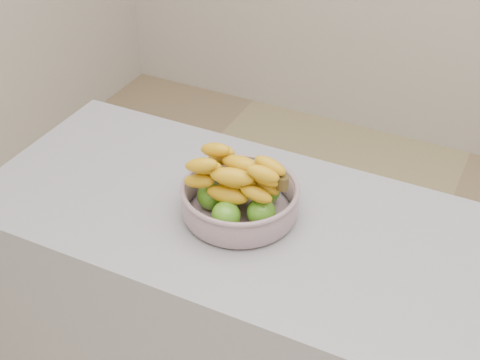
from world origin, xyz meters
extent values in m
cylinder|color=#A6B7C8|center=(-0.35, 0.03, 0.91)|extent=(0.24, 0.24, 0.01)
torus|color=#A6B7C8|center=(-0.35, 0.03, 0.98)|extent=(0.28, 0.28, 0.01)
sphere|color=#389319|center=(-0.35, -0.04, 0.94)|extent=(0.07, 0.07, 0.07)
sphere|color=#389319|center=(-0.28, 0.01, 0.94)|extent=(0.07, 0.07, 0.07)
sphere|color=#389319|center=(-0.31, 0.09, 0.94)|extent=(0.07, 0.07, 0.07)
sphere|color=#389319|center=(-0.39, 0.09, 0.94)|extent=(0.07, 0.07, 0.07)
sphere|color=#389319|center=(-0.42, 0.01, 0.94)|extent=(0.07, 0.07, 0.07)
ellipsoid|color=yellow|center=(-0.36, -0.01, 0.98)|extent=(0.18, 0.06, 0.04)
ellipsoid|color=yellow|center=(-0.36, 0.03, 0.98)|extent=(0.18, 0.04, 0.04)
ellipsoid|color=yellow|center=(-0.36, 0.08, 0.98)|extent=(0.18, 0.07, 0.04)
ellipsoid|color=yellow|center=(-0.35, 0.01, 1.02)|extent=(0.18, 0.07, 0.04)
ellipsoid|color=yellow|center=(-0.35, 0.06, 1.02)|extent=(0.18, 0.08, 0.04)
ellipsoid|color=yellow|center=(-0.34, 0.03, 1.04)|extent=(0.18, 0.04, 0.04)
ellipsoid|color=yellow|center=(-0.35, -0.01, 1.04)|extent=(0.18, 0.08, 0.04)
cylinder|color=#443515|center=(-0.24, 0.03, 1.03)|extent=(0.03, 0.03, 0.03)
camera|label=1|loc=(0.20, -1.08, 1.91)|focal=50.00mm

